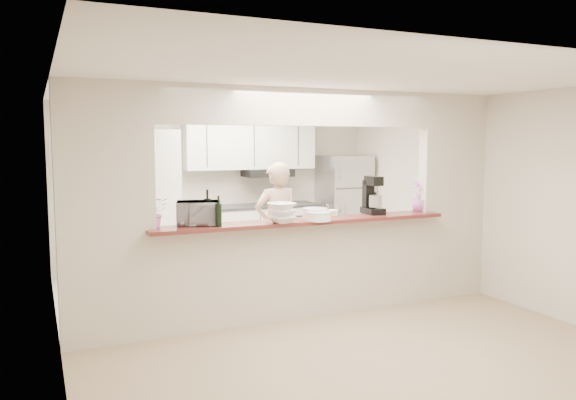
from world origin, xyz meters
TOP-DOWN VIEW (x-y plane):
  - floor at (0.00, 0.00)m, footprint 6.00×6.00m
  - tile_overlay at (0.00, 1.55)m, footprint 5.00×2.90m
  - partition at (0.00, 0.00)m, footprint 5.00×0.15m
  - bar_counter at (0.00, -0.00)m, footprint 3.40×0.38m
  - kitchen_cabinets at (-0.19, 2.72)m, footprint 3.15×0.62m
  - refrigerator at (2.05, 2.65)m, footprint 0.75×0.70m
  - flower_left at (-1.60, 0.05)m, footprint 0.33×0.31m
  - wine_bottle_a at (-1.05, 0.07)m, footprint 0.07×0.07m
  - wine_bottle_b at (-1.00, -0.15)m, footprint 0.06×0.06m
  - toaster_oven at (-1.15, 0.05)m, footprint 0.50×0.40m
  - serving_bowls at (-0.32, -0.17)m, footprint 0.32×0.32m
  - plate_stack_a at (0.10, -0.10)m, footprint 0.27×0.27m
  - plate_stack_b at (0.10, -0.19)m, footprint 0.27×0.27m
  - red_bowl at (0.20, 0.08)m, footprint 0.16×0.16m
  - tan_bowl at (0.40, 0.08)m, footprint 0.15×0.15m
  - utensil_caddy at (0.45, 0.05)m, footprint 0.26×0.20m
  - stand_mixer at (0.94, 0.06)m, footprint 0.21×0.32m
  - flower_right at (1.60, 0.05)m, footprint 0.26×0.26m
  - person at (0.17, 1.13)m, footprint 0.62×0.43m

SIDE VIEW (x-z plane):
  - floor at x=0.00m, z-range 0.00..0.00m
  - tile_overlay at x=0.00m, z-range 0.00..0.01m
  - bar_counter at x=0.00m, z-range 0.03..1.12m
  - person at x=0.17m, z-range 0.00..1.66m
  - refrigerator at x=2.05m, z-range 0.00..1.70m
  - kitchen_cabinets at x=-0.19m, z-range -0.15..2.10m
  - tan_bowl at x=0.40m, z-range 1.09..1.16m
  - red_bowl at x=0.20m, z-range 1.09..1.17m
  - plate_stack_b at x=0.10m, z-range 1.09..1.19m
  - plate_stack_a at x=0.10m, z-range 1.09..1.22m
  - utensil_caddy at x=0.45m, z-range 1.07..1.29m
  - serving_bowls at x=-0.32m, z-range 1.09..1.29m
  - toaster_oven at x=-1.15m, z-range 1.09..1.33m
  - wine_bottle_b at x=-1.00m, z-range 1.06..1.37m
  - wine_bottle_a at x=-1.05m, z-range 1.05..1.41m
  - flower_left at x=-1.60m, z-range 1.09..1.39m
  - flower_right at x=1.60m, z-range 1.09..1.46m
  - stand_mixer at x=0.94m, z-range 1.07..1.51m
  - partition at x=0.00m, z-range 0.23..2.73m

